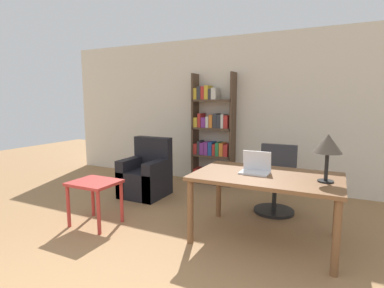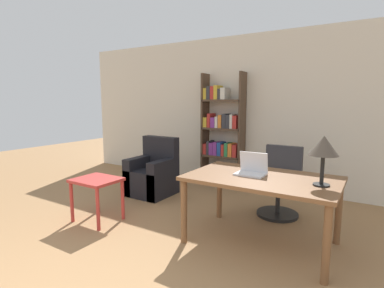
{
  "view_description": "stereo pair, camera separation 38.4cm",
  "coord_description": "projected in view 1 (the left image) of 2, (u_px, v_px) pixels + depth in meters",
  "views": [
    {
      "loc": [
        1.45,
        -0.78,
        1.55
      ],
      "look_at": [
        -0.23,
        2.63,
        1.0
      ],
      "focal_mm": 28.0,
      "sensor_mm": 36.0,
      "label": 1
    },
    {
      "loc": [
        1.78,
        -0.6,
        1.55
      ],
      "look_at": [
        -0.23,
        2.63,
        1.0
      ],
      "focal_mm": 28.0,
      "sensor_mm": 36.0,
      "label": 2
    }
  ],
  "objects": [
    {
      "name": "desk",
      "position": [
        266.0,
        183.0,
        3.27
      ],
      "size": [
        1.55,
        0.98,
        0.75
      ],
      "color": "brown",
      "rests_on": "ground_plane"
    },
    {
      "name": "wall_back",
      "position": [
        250.0,
        112.0,
        5.38
      ],
      "size": [
        8.0,
        0.06,
        2.7
      ],
      "color": "beige",
      "rests_on": "ground_plane"
    },
    {
      "name": "table_lamp",
      "position": [
        328.0,
        145.0,
        2.93
      ],
      "size": [
        0.27,
        0.27,
        0.48
      ],
      "color": "black",
      "rests_on": "desk"
    },
    {
      "name": "bookshelf",
      "position": [
        212.0,
        137.0,
        5.56
      ],
      "size": [
        0.79,
        0.28,
        2.05
      ],
      "color": "#4C3828",
      "rests_on": "ground_plane"
    },
    {
      "name": "armchair",
      "position": [
        146.0,
        177.0,
        4.92
      ],
      "size": [
        0.66,
        0.67,
        0.95
      ],
      "color": "black",
      "rests_on": "ground_plane"
    },
    {
      "name": "office_chair",
      "position": [
        276.0,
        182.0,
        4.2
      ],
      "size": [
        0.55,
        0.55,
        0.93
      ],
      "color": "black",
      "rests_on": "ground_plane"
    },
    {
      "name": "side_table_blue",
      "position": [
        95.0,
        189.0,
        3.73
      ],
      "size": [
        0.56,
        0.48,
        0.56
      ],
      "color": "#B2332D",
      "rests_on": "ground_plane"
    },
    {
      "name": "laptop",
      "position": [
        255.0,
        168.0,
        3.34
      ],
      "size": [
        0.32,
        0.23,
        0.24
      ],
      "color": "silver",
      "rests_on": "desk"
    }
  ]
}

